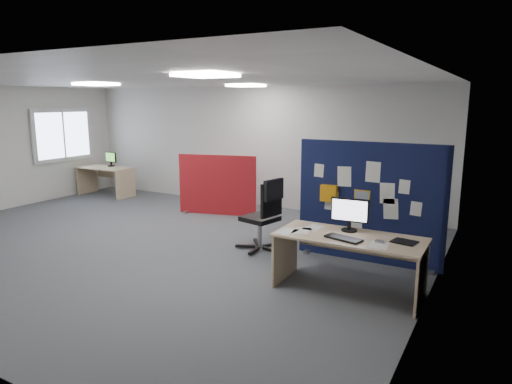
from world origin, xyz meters
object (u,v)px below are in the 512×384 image
at_px(monitor_second, 111,158).
at_px(second_desk, 107,174).
at_px(red_divider, 217,185).
at_px(navy_divider, 368,203).
at_px(main_desk, 350,248).
at_px(office_chair, 266,211).
at_px(monitor_main, 350,213).

bearing_deg(monitor_second, second_desk, -91.38).
height_order(red_divider, second_desk, red_divider).
height_order(navy_divider, red_divider, navy_divider).
distance_m(main_desk, office_chair, 1.86).
bearing_deg(monitor_main, main_desk, -69.51).
bearing_deg(second_desk, main_desk, -21.11).
distance_m(monitor_main, second_desk, 7.66).
xyz_separation_m(main_desk, second_desk, (-7.26, 2.80, -0.02)).
bearing_deg(monitor_main, office_chair, 153.10).
bearing_deg(navy_divider, red_divider, 159.65).
bearing_deg(red_divider, office_chair, -53.46).
xyz_separation_m(second_desk, monitor_second, (0.02, 0.15, 0.39)).
relative_size(main_desk, monitor_main, 3.72).
height_order(main_desk, monitor_main, monitor_main).
height_order(monitor_main, second_desk, monitor_main).
bearing_deg(second_desk, monitor_second, 81.39).
relative_size(second_desk, office_chair, 1.21).
bearing_deg(main_desk, second_desk, 158.89).
bearing_deg(second_desk, office_chair, -19.19).
relative_size(navy_divider, second_desk, 1.54).
xyz_separation_m(navy_divider, second_desk, (-7.14, 1.63, -0.35)).
bearing_deg(second_desk, monitor_main, -20.12).
xyz_separation_m(navy_divider, red_divider, (-3.56, 1.32, -0.27)).
relative_size(main_desk, red_divider, 1.11).
relative_size(navy_divider, main_desk, 1.19).
relative_size(second_desk, monitor_second, 3.57).
relative_size(main_desk, office_chair, 1.56).
height_order(navy_divider, main_desk, navy_divider).
distance_m(red_divider, office_chair, 2.61).
relative_size(red_divider, monitor_second, 4.16).
bearing_deg(monitor_main, second_desk, 156.29).
bearing_deg(red_divider, monitor_second, 158.33).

